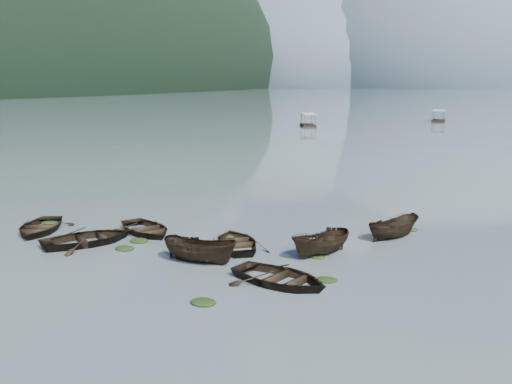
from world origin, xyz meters
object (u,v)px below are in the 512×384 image
at_px(rowboat_0, 40,232).
at_px(pontoon_left, 308,126).
at_px(rowboat_3, 237,247).
at_px(pontoon_centre, 438,122).

bearing_deg(rowboat_0, pontoon_left, 72.28).
height_order(rowboat_0, rowboat_3, rowboat_0).
distance_m(rowboat_0, rowboat_3, 12.57).
bearing_deg(rowboat_0, rowboat_3, -16.25).
bearing_deg(pontoon_left, rowboat_0, -108.43).
distance_m(pontoon_left, pontoon_centre, 33.49).
height_order(rowboat_3, pontoon_left, pontoon_left).
bearing_deg(rowboat_3, pontoon_left, -109.80).
relative_size(rowboat_0, pontoon_left, 0.75).
height_order(rowboat_0, pontoon_centre, pontoon_centre).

